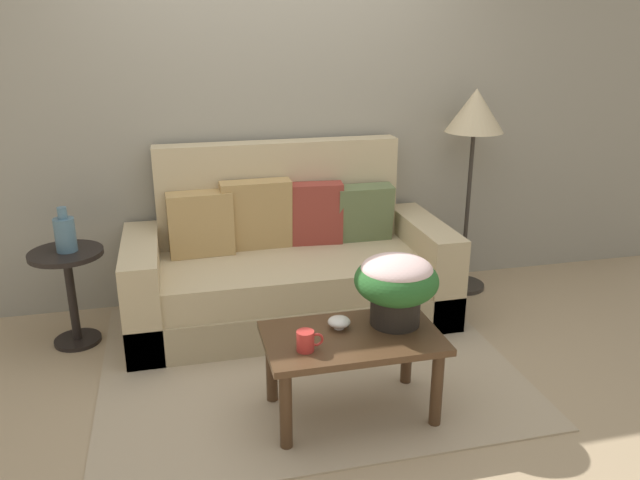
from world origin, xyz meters
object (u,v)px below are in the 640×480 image
at_px(couch, 287,267).
at_px(potted_plant, 396,282).
at_px(floor_lamp, 474,125).
at_px(snack_bowl, 339,322).
at_px(coffee_table, 352,349).
at_px(table_vase, 65,233).
at_px(coffee_mug, 306,341).
at_px(side_table, 70,280).

bearing_deg(couch, potted_plant, -73.13).
bearing_deg(floor_lamp, snack_bowl, -136.00).
xyz_separation_m(couch, floor_lamp, (1.36, 0.16, 0.87)).
bearing_deg(potted_plant, couch, 106.87).
height_order(coffee_table, table_vase, table_vase).
relative_size(coffee_mug, snack_bowl, 1.13).
xyz_separation_m(coffee_table, table_vase, (-1.43, 1.12, 0.35)).
bearing_deg(coffee_mug, coffee_table, 20.64).
bearing_deg(coffee_mug, table_vase, 134.12).
bearing_deg(snack_bowl, table_vase, 143.18).
height_order(potted_plant, snack_bowl, potted_plant).
xyz_separation_m(coffee_mug, snack_bowl, (0.21, 0.18, -0.02)).
bearing_deg(potted_plant, floor_lamp, 51.40).
xyz_separation_m(floor_lamp, snack_bowl, (-1.31, -1.26, -0.74)).
relative_size(coffee_table, coffee_mug, 6.70).
distance_m(couch, table_vase, 1.39).
relative_size(couch, coffee_table, 2.40).
xyz_separation_m(couch, coffee_table, (0.10, -1.19, 0.02)).
distance_m(couch, floor_lamp, 1.62).
relative_size(coffee_table, table_vase, 3.20).
distance_m(floor_lamp, table_vase, 2.75).
relative_size(floor_lamp, potted_plant, 3.49).
bearing_deg(side_table, coffee_mug, -45.57).
height_order(potted_plant, table_vase, table_vase).
height_order(potted_plant, coffee_mug, potted_plant).
height_order(side_table, snack_bowl, side_table).
bearing_deg(couch, table_vase, -177.19).
relative_size(couch, potted_plant, 4.94).
relative_size(couch, table_vase, 7.70).
xyz_separation_m(couch, snack_bowl, (0.05, -1.10, 0.13)).
distance_m(side_table, coffee_mug, 1.70).
height_order(couch, side_table, couch).
bearing_deg(couch, snack_bowl, -87.33).
relative_size(coffee_table, side_table, 1.43).
bearing_deg(coffee_table, potted_plant, 16.00).
relative_size(potted_plant, coffee_mug, 3.26).
bearing_deg(snack_bowl, coffee_mug, -139.17).
height_order(side_table, potted_plant, potted_plant).
bearing_deg(snack_bowl, couch, 92.67).
distance_m(couch, potted_plant, 1.21).
bearing_deg(coffee_mug, snack_bowl, 40.83).
xyz_separation_m(floor_lamp, potted_plant, (-1.02, -1.28, -0.55)).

